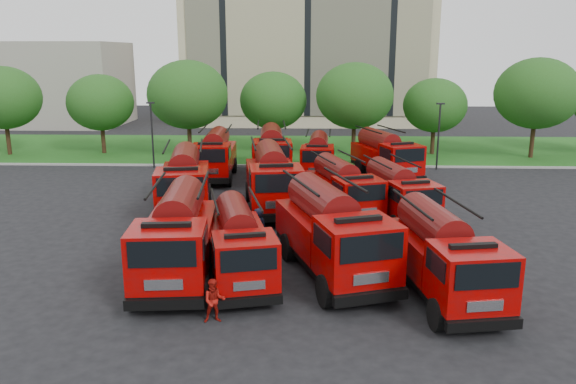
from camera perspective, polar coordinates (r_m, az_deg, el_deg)
name	(u,v)px	position (r m, az deg, el deg)	size (l,w,h in m)	color
ground	(265,240)	(27.13, -2.30, -4.91)	(140.00, 140.00, 0.00)	black
lawn	(285,149)	(52.37, -0.26, 4.41)	(70.00, 16.00, 0.12)	#1A5216
curb	(282,166)	(44.41, -0.65, 2.68)	(70.00, 0.30, 0.14)	gray
apartment_building	(308,22)	(73.63, 2.02, 16.88)	(30.00, 14.18, 25.00)	beige
side_building	(49,84)	(76.67, -23.11, 10.07)	(18.00, 12.00, 10.00)	gray
tree_0	(3,98)	(54.33, -26.95, 8.53)	(6.30, 6.30, 7.70)	#382314
tree_1	(100,103)	(51.97, -18.53, 8.61)	(5.71, 5.71, 6.98)	#382314
tree_2	(188,95)	(48.26, -10.15, 9.71)	(6.72, 6.72, 8.22)	#382314
tree_3	(273,101)	(49.85, -1.52, 9.27)	(5.88, 5.88, 7.19)	#382314
tree_4	(355,96)	(48.40, 6.79, 9.68)	(6.55, 6.55, 8.01)	#382314
tree_5	(435,105)	(50.53, 14.69, 8.51)	(5.46, 5.46, 6.68)	#382314
tree_6	(537,93)	(51.39, 23.98, 9.14)	(6.89, 6.89, 8.42)	#382314
lamp_post_0	(152,131)	(44.82, -13.65, 6.05)	(0.60, 0.25, 5.11)	black
lamp_post_1	(439,132)	(44.36, 15.06, 5.89)	(0.60, 0.25, 5.11)	black
fire_truck_0	(178,236)	(22.59, -11.12, -4.42)	(3.35, 7.85, 3.48)	black
fire_truck_1	(239,244)	(22.12, -5.03, -5.31)	(3.65, 6.85, 2.97)	black
fire_truck_2	(332,232)	(22.61, 4.46, -4.07)	(4.96, 8.25, 3.56)	black
fire_truck_3	(442,255)	(21.36, 15.40, -6.15)	(3.49, 7.33, 3.20)	black
fire_truck_4	(184,182)	(31.75, -10.49, 1.01)	(3.90, 8.09, 3.53)	black
fire_truck_5	(272,179)	(31.87, -1.60, 1.34)	(3.79, 8.18, 3.59)	black
fire_truck_6	(343,189)	(30.85, 5.58, 0.34)	(4.18, 7.09, 3.06)	black
fire_truck_7	(397,193)	(30.55, 11.01, -0.09)	(3.79, 6.84, 2.96)	black
fire_truck_8	(215,155)	(40.38, -7.42, 3.75)	(2.99, 7.48, 3.35)	black
fire_truck_9	(272,152)	(40.80, -1.67, 4.10)	(3.29, 7.92, 3.52)	black
fire_truck_10	(318,156)	(40.69, 3.07, 3.68)	(2.67, 6.69, 3.00)	black
fire_truck_11	(385,155)	(40.87, 9.86, 3.74)	(4.64, 7.60, 3.28)	black
firefighter_0	(459,324)	(20.01, 16.99, -12.71)	(0.67, 0.49, 1.84)	maroon
firefighter_1	(215,322)	(19.49, -7.43, -12.93)	(0.74, 0.41, 1.52)	maroon
firefighter_2	(442,288)	(22.63, 15.34, -9.38)	(0.89, 0.51, 1.52)	maroon
firefighter_3	(407,280)	(23.02, 11.95, -8.76)	(1.01, 0.52, 1.56)	black
firefighter_4	(259,241)	(27.03, -2.98, -5.00)	(0.80, 0.52, 1.63)	black
firefighter_5	(430,233)	(29.03, 14.25, -4.07)	(1.39, 0.60, 1.49)	maroon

